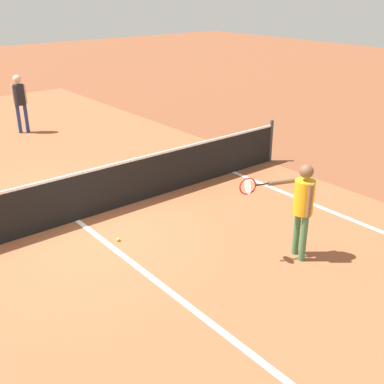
% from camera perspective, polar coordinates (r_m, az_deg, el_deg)
% --- Properties ---
extents(ground_plane, '(60.00, 60.00, 0.00)m').
position_cam_1_polar(ground_plane, '(9.39, -13.57, -3.34)').
color(ground_plane, brown).
extents(court_surface_inbounds, '(10.62, 24.40, 0.00)m').
position_cam_1_polar(court_surface_inbounds, '(9.39, -13.57, -3.34)').
color(court_surface_inbounds, '#9E5433').
rests_on(court_surface_inbounds, ground_plane).
extents(line_center_service, '(0.10, 6.40, 0.01)m').
position_cam_1_polar(line_center_service, '(7.00, -1.55, -12.63)').
color(line_center_service, white).
rests_on(line_center_service, ground_plane).
extents(net, '(10.87, 0.09, 1.07)m').
position_cam_1_polar(net, '(9.19, -13.86, -0.59)').
color(net, '#33383D').
rests_on(net, ground_plane).
extents(player_near, '(1.07, 0.80, 1.62)m').
position_cam_1_polar(player_near, '(7.70, 12.97, -1.12)').
color(player_near, '#3F7247').
rests_on(player_near, ground_plane).
extents(player_far, '(0.41, 0.32, 1.74)m').
position_cam_1_polar(player_far, '(15.34, -19.92, 10.58)').
color(player_far, navy).
rests_on(player_far, ground_plane).
extents(tennis_ball_near_net, '(0.07, 0.07, 0.07)m').
position_cam_1_polar(tennis_ball_near_net, '(8.51, -8.82, -5.62)').
color(tennis_ball_near_net, '#CCE033').
rests_on(tennis_ball_near_net, ground_plane).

